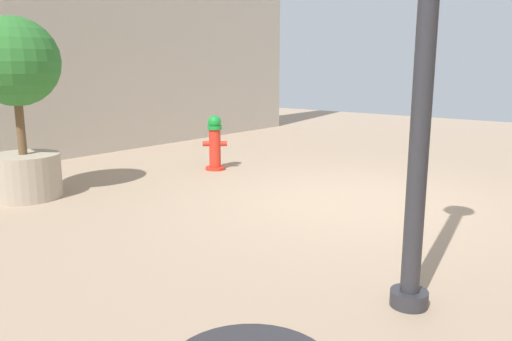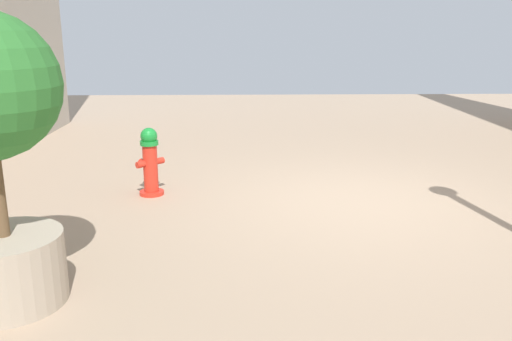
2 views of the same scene
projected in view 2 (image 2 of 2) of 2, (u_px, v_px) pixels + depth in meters
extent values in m
plane|color=tan|center=(361.00, 203.00, 7.08)|extent=(23.40, 23.40, 0.00)
cylinder|color=red|center=(152.00, 193.00, 7.45)|extent=(0.34, 0.34, 0.05)
cylinder|color=red|center=(151.00, 168.00, 7.35)|extent=(0.20, 0.20, 0.65)
cylinder|color=#198C33|center=(149.00, 143.00, 7.26)|extent=(0.25, 0.25, 0.06)
sphere|color=#198C33|center=(149.00, 136.00, 7.24)|extent=(0.23, 0.23, 0.23)
cylinder|color=red|center=(141.00, 164.00, 7.24)|extent=(0.16, 0.15, 0.09)
cylinder|color=red|center=(159.00, 161.00, 7.43)|extent=(0.16, 0.15, 0.09)
cylinder|color=red|center=(144.00, 163.00, 7.46)|extent=(0.18, 0.18, 0.12)
cylinder|color=tan|center=(8.00, 269.00, 4.47)|extent=(0.93, 0.93, 0.60)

